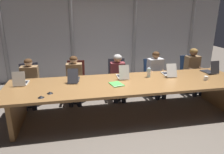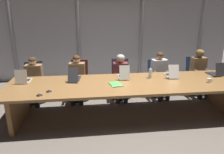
{
  "view_description": "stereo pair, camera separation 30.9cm",
  "coord_description": "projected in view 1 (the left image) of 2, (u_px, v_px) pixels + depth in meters",
  "views": [
    {
      "loc": [
        -1.11,
        -3.87,
        2.16
      ],
      "look_at": [
        -0.31,
        0.11,
        0.85
      ],
      "focal_mm": 33.28,
      "sensor_mm": 36.0,
      "label": 1
    },
    {
      "loc": [
        -0.8,
        -3.92,
        2.16
      ],
      "look_at": [
        -0.31,
        0.11,
        0.85
      ],
      "focal_mm": 33.28,
      "sensor_mm": 36.0,
      "label": 2
    }
  ],
  "objects": [
    {
      "name": "office_chair_left_end",
      "position": [
        31.0,
        89.0,
        5.02
      ],
      "size": [
        0.6,
        0.61,
        0.95
      ],
      "rotation": [
        0.0,
        0.0,
        -1.4
      ],
      "color": "#2D2D38",
      "rests_on": "ground_plane"
    },
    {
      "name": "laptop_left_end",
      "position": [
        21.0,
        82.0,
        4.11
      ],
      "size": [
        0.25,
        0.36,
        0.3
      ],
      "rotation": [
        0.0,
        0.0,
        1.52
      ],
      "color": "beige",
      "rests_on": "conference_table"
    },
    {
      "name": "laptop_left_mid",
      "position": [
        74.0,
        78.0,
        4.33
      ],
      "size": [
        0.27,
        0.49,
        0.29
      ],
      "rotation": [
        0.0,
        0.0,
        1.45
      ],
      "color": "#2D2D33",
      "rests_on": "conference_table"
    },
    {
      "name": "person_left_mid",
      "position": [
        74.0,
        77.0,
        4.97
      ],
      "size": [
        0.41,
        0.56,
        1.13
      ],
      "rotation": [
        0.0,
        0.0,
        -1.64
      ],
      "color": "olive",
      "rests_on": "ground_plane"
    },
    {
      "name": "office_chair_right_mid",
      "position": [
        154.0,
        81.0,
        5.6
      ],
      "size": [
        0.6,
        0.61,
        0.92
      ],
      "rotation": [
        0.0,
        0.0,
        -1.42
      ],
      "color": "navy",
      "rests_on": "ground_plane"
    },
    {
      "name": "conference_mic_middle",
      "position": [
        41.0,
        97.0,
        3.51
      ],
      "size": [
        0.11,
        0.11,
        0.03
      ],
      "primitive_type": "cone",
      "color": "black",
      "rests_on": "conference_table"
    },
    {
      "name": "ground_plane",
      "position": [
        127.0,
        115.0,
        4.49
      ],
      "size": [
        15.58,
        15.58,
        0.0
      ],
      "primitive_type": "plane",
      "color": "#6B6056"
    },
    {
      "name": "person_center",
      "position": [
        118.0,
        74.0,
        5.17
      ],
      "size": [
        0.39,
        0.56,
        1.12
      ],
      "rotation": [
        0.0,
        0.0,
        -1.63
      ],
      "color": "brown",
      "rests_on": "ground_plane"
    },
    {
      "name": "person_right_mid",
      "position": [
        156.0,
        71.0,
        5.36
      ],
      "size": [
        0.43,
        0.57,
        1.15
      ],
      "rotation": [
        0.0,
        0.0,
        -1.47
      ],
      "color": "silver",
      "rests_on": "ground_plane"
    },
    {
      "name": "conference_table",
      "position": [
        128.0,
        88.0,
        4.3
      ],
      "size": [
        4.87,
        1.31,
        0.75
      ],
      "color": "olive",
      "rests_on": "ground_plane"
    },
    {
      "name": "spiral_notepad",
      "position": [
        116.0,
        84.0,
        4.12
      ],
      "size": [
        0.28,
        0.35,
        0.03
      ],
      "rotation": [
        0.0,
        0.0,
        0.24
      ],
      "color": "#4CB74C",
      "rests_on": "conference_table"
    },
    {
      "name": "office_chair_right_end",
      "position": [
        189.0,
        78.0,
        5.8
      ],
      "size": [
        0.6,
        0.61,
        0.97
      ],
      "rotation": [
        0.0,
        0.0,
        -1.43
      ],
      "color": "navy",
      "rests_on": "ground_plane"
    },
    {
      "name": "laptop_right_end",
      "position": [
        210.0,
        70.0,
        4.88
      ],
      "size": [
        0.27,
        0.4,
        0.31
      ],
      "rotation": [
        0.0,
        0.0,
        1.67
      ],
      "color": "#2D2D33",
      "rests_on": "conference_table"
    },
    {
      "name": "coffee_mug_near",
      "position": [
        206.0,
        78.0,
        4.38
      ],
      "size": [
        0.12,
        0.08,
        0.09
      ],
      "color": "white",
      "rests_on": "conference_table"
    },
    {
      "name": "laptop_center",
      "position": [
        123.0,
        75.0,
        4.53
      ],
      "size": [
        0.23,
        0.42,
        0.31
      ],
      "rotation": [
        0.0,
        0.0,
        1.55
      ],
      "color": "beige",
      "rests_on": "conference_table"
    },
    {
      "name": "office_chair_center",
      "position": [
        117.0,
        83.0,
        5.42
      ],
      "size": [
        0.6,
        0.6,
        0.96
      ],
      "rotation": [
        0.0,
        0.0,
        -1.64
      ],
      "color": "#2D2D38",
      "rests_on": "ground_plane"
    },
    {
      "name": "person_right_end",
      "position": [
        194.0,
        68.0,
        5.55
      ],
      "size": [
        0.41,
        0.56,
        1.2
      ],
      "rotation": [
        0.0,
        0.0,
        -1.5
      ],
      "color": "olive",
      "rests_on": "ground_plane"
    },
    {
      "name": "laptop_right_mid",
      "position": [
        169.0,
        73.0,
        4.71
      ],
      "size": [
        0.26,
        0.46,
        0.3
      ],
      "rotation": [
        0.0,
        0.0,
        1.5
      ],
      "color": "beige",
      "rests_on": "conference_table"
    },
    {
      "name": "curtain_backdrop",
      "position": [
        105.0,
        31.0,
        6.55
      ],
      "size": [
        7.79,
        0.17,
        3.08
      ],
      "color": "#B2B2B7",
      "rests_on": "ground_plane"
    },
    {
      "name": "person_left_end",
      "position": [
        30.0,
        80.0,
        4.79
      ],
      "size": [
        0.4,
        0.55,
        1.11
      ],
      "rotation": [
        0.0,
        0.0,
        -1.59
      ],
      "color": "olive",
      "rests_on": "ground_plane"
    },
    {
      "name": "water_bottle_primary",
      "position": [
        149.0,
        73.0,
        4.56
      ],
      "size": [
        0.07,
        0.07,
        0.22
      ],
      "color": "silver",
      "rests_on": "conference_table"
    },
    {
      "name": "conference_mic_left_side",
      "position": [
        50.0,
        93.0,
        3.68
      ],
      "size": [
        0.11,
        0.11,
        0.03
      ],
      "primitive_type": "cone",
      "color": "black",
      "rests_on": "conference_table"
    },
    {
      "name": "office_chair_left_mid",
      "position": [
        76.0,
        85.0,
        5.22
      ],
      "size": [
        0.6,
        0.61,
        0.96
      ],
      "rotation": [
        0.0,
        0.0,
        -1.72
      ],
      "color": "#511E19",
      "rests_on": "ground_plane"
    }
  ]
}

